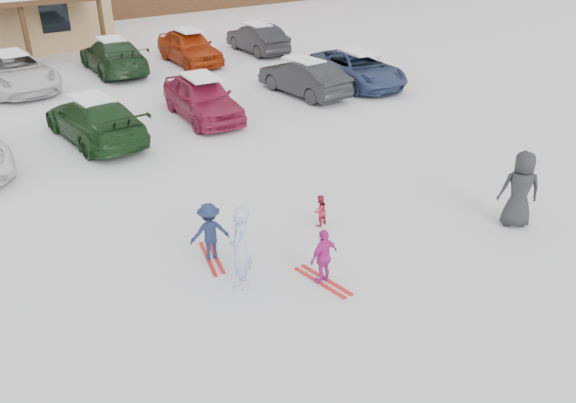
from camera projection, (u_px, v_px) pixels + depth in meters
ground at (305, 266)px, 11.67m from camera, size 160.00×160.00×0.00m
adult_skier at (240, 248)px, 10.67m from camera, size 0.74×0.74×1.74m
toddler_red at (320, 211)px, 13.02m from camera, size 0.41×0.34×0.77m
child_navy at (210, 232)px, 11.64m from camera, size 0.93×0.69×1.29m
skis_child_navy at (212, 257)px, 11.93m from camera, size 0.59×1.40×0.03m
child_magenta at (324, 257)px, 10.90m from camera, size 0.72×0.36×1.19m
skis_child_magenta at (323, 281)px, 11.16m from camera, size 0.34×1.41×0.03m
bystander_dark at (520, 189)px, 12.80m from camera, size 1.06×1.03×1.83m
parked_car_3 at (95, 120)px, 17.76m from camera, size 2.15×4.90×1.40m
parked_car_4 at (202, 97)px, 19.72m from camera, size 2.33×4.59×1.50m
parked_car_5 at (304, 77)px, 22.29m from camera, size 1.59×4.30×1.41m
parked_car_6 at (357, 68)px, 23.61m from camera, size 3.06×5.30×1.39m
parked_car_10 at (14, 71)px, 22.95m from camera, size 2.70×5.50×1.50m
parked_car_11 at (113, 56)px, 25.42m from camera, size 2.56×5.33×1.50m
parked_car_12 at (189, 47)px, 26.95m from camera, size 2.19×4.74×1.57m
parked_car_13 at (257, 39)px, 29.05m from camera, size 1.88×4.46×1.43m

